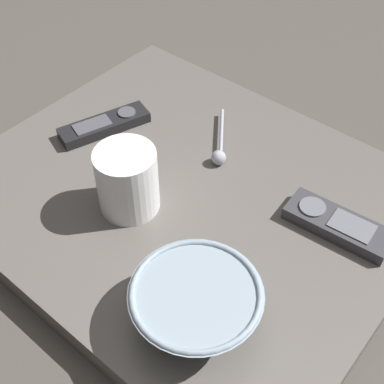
# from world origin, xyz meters

# --- Properties ---
(ground_plane) EXTENTS (6.00, 6.00, 0.00)m
(ground_plane) POSITION_xyz_m (0.00, 0.00, 0.00)
(ground_plane) COLOR #47423D
(table) EXTENTS (0.56, 0.68, 0.04)m
(table) POSITION_xyz_m (0.00, 0.00, 0.02)
(table) COLOR #5B5651
(table) RESTS_ON ground
(cereal_bowl) EXTENTS (0.16, 0.16, 0.06)m
(cereal_bowl) POSITION_xyz_m (-0.17, -0.16, 0.08)
(cereal_bowl) COLOR #8C9EAD
(cereal_bowl) RESTS_ON table
(coffee_mug) EXTENTS (0.09, 0.09, 0.10)m
(coffee_mug) POSITION_xyz_m (-0.08, 0.05, 0.09)
(coffee_mug) COLOR white
(coffee_mug) RESTS_ON table
(teaspoon) EXTENTS (0.12, 0.09, 0.02)m
(teaspoon) POSITION_xyz_m (0.09, 0.01, 0.05)
(teaspoon) COLOR #A3A5B2
(teaspoon) RESTS_ON table
(tv_remote_near) EXTENTS (0.07, 0.16, 0.02)m
(tv_remote_near) POSITION_xyz_m (0.08, -0.22, 0.05)
(tv_remote_near) COLOR #38383D
(tv_remote_near) RESTS_ON table
(tv_remote_far) EXTENTS (0.17, 0.10, 0.02)m
(tv_remote_far) POSITION_xyz_m (0.02, 0.21, 0.05)
(tv_remote_far) COLOR black
(tv_remote_far) RESTS_ON table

